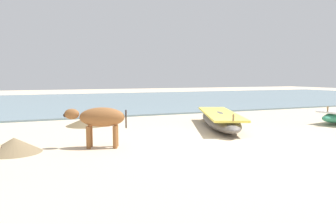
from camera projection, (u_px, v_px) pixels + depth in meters
name	position (u px, v px, depth m)	size (l,w,h in m)	color
ground	(228.00, 143.00, 8.84)	(80.00, 80.00, 0.00)	beige
sea_water	(105.00, 101.00, 24.19)	(60.00, 20.00, 0.08)	slate
fishing_boat_4	(220.00, 119.00, 11.63)	(2.82, 4.93, 0.74)	#5B5651
cow_adult_brown	(100.00, 119.00, 8.25)	(1.56, 0.85, 1.04)	brown
debris_pile_0	(86.00, 122.00, 12.03)	(1.49, 1.49, 0.30)	brown
debris_pile_1	(14.00, 145.00, 7.74)	(1.28, 1.28, 0.37)	#7A6647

